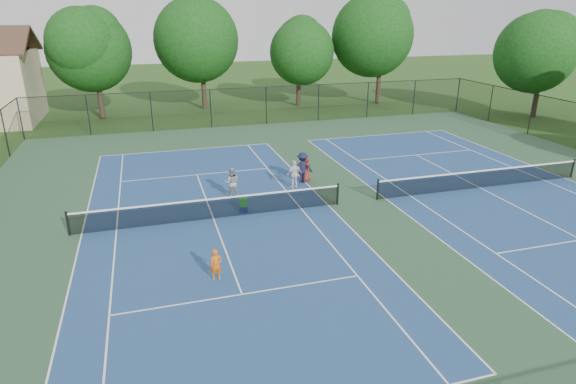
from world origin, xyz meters
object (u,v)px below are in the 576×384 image
object	(u,v)px
child_player	(216,265)
bystander_b	(303,168)
instructor	(232,182)
tree_back_c	(299,47)
tree_back_a	(93,46)
tree_back_b	(200,36)
ball_crate	(244,209)
bystander_a	(294,174)
tree_back_d	(382,32)
tree_side_e	(545,48)
bystander_c	(305,168)
ball_hopper	(244,202)

from	to	relation	value
child_player	bystander_b	distance (m)	10.53
instructor	tree_back_c	bearing A→B (deg)	-104.82
tree_back_a	tree_back_c	size ratio (longest dim) A/B	1.09
tree_back_b	ball_crate	world-z (taller)	tree_back_b
tree_back_c	ball_crate	world-z (taller)	tree_back_c
tree_back_a	bystander_b	bearing A→B (deg)	-61.11
bystander_a	tree_back_a	bearing A→B (deg)	-77.83
tree_back_d	instructor	world-z (taller)	tree_back_d
child_player	tree_side_e	bearing A→B (deg)	26.55
tree_back_b	bystander_b	bearing A→B (deg)	-84.10
tree_back_c	tree_side_e	xyz separation A→B (m)	(18.00, -11.00, 0.33)
tree_back_d	tree_back_b	bearing A→B (deg)	173.29
tree_back_a	bystander_b	xyz separation A→B (m)	(11.33, -20.53, -5.20)
tree_back_b	tree_back_c	bearing A→B (deg)	-6.34
tree_back_d	instructor	size ratio (longest dim) A/B	6.63
tree_back_d	tree_back_c	bearing A→B (deg)	172.87
tree_back_c	tree_back_a	bearing A→B (deg)	-176.82
child_player	instructor	world-z (taller)	instructor
bystander_b	tree_side_e	bearing A→B (deg)	-140.65
tree_side_e	instructor	distance (m)	31.37
instructor	bystander_c	size ratio (longest dim) A/B	1.07
child_player	ball_crate	world-z (taller)	child_player
bystander_c	tree_back_b	bearing A→B (deg)	-93.40
instructor	ball_hopper	size ratio (longest dim) A/B	3.86
tree_side_e	child_player	bearing A→B (deg)	-147.94
tree_back_c	tree_back_d	size ratio (longest dim) A/B	0.81
ball_crate	bystander_a	bearing A→B (deg)	37.06
tree_back_b	bystander_a	xyz separation A→B (m)	(1.66, -23.19, -5.84)
bystander_c	instructor	bearing A→B (deg)	6.57
tree_back_b	bystander_c	bearing A→B (deg)	-83.52
bystander_a	bystander_c	xyz separation A→B (m)	(0.88, 0.83, -0.02)
tree_side_e	instructor	size ratio (longest dim) A/B	5.67
ball_hopper	instructor	bearing A→B (deg)	94.88
child_player	bystander_b	bearing A→B (deg)	49.94
tree_back_b	child_player	bearing A→B (deg)	-96.66
tree_side_e	ball_crate	size ratio (longest dim) A/B	25.24
tree_back_b	bystander_a	distance (m)	23.97
tree_back_b	instructor	world-z (taller)	tree_back_b
tree_back_c	ball_hopper	bearing A→B (deg)	-113.18
ball_crate	ball_hopper	distance (m)	0.34
child_player	instructor	xyz separation A→B (m)	(1.94, 7.58, 0.21)
ball_crate	bystander_c	bearing A→B (deg)	38.50
tree_back_d	bystander_c	xyz separation A→B (m)	(-14.46, -20.36, -6.10)
tree_back_b	bystander_c	world-z (taller)	tree_back_b
tree_back_d	bystander_c	world-z (taller)	tree_back_d
tree_back_a	tree_side_e	world-z (taller)	tree_back_a
tree_side_e	child_player	size ratio (longest dim) A/B	7.82
child_player	ball_hopper	distance (m)	5.98
tree_back_b	ball_crate	distance (m)	26.45
bystander_c	bystander_b	bearing A→B (deg)	28.16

